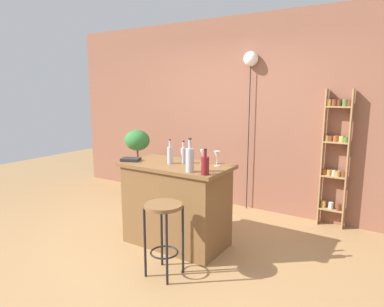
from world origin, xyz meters
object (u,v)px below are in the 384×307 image
(bar_stool, at_px, (164,222))
(plant_stool, at_px, (139,186))
(potted_plant, at_px, (137,146))
(wine_glass_left, at_px, (217,155))
(cookbook, at_px, (131,159))
(spice_shelf, at_px, (335,155))
(bottle_spirits_clear, at_px, (205,165))
(bottle_olive_oil, at_px, (184,155))
(pendant_globe_light, at_px, (251,62))
(wine_glass_center, at_px, (203,154))
(bottle_soda_blue, at_px, (190,159))
(bottle_wine_red, at_px, (170,154))

(bar_stool, bearing_deg, plant_stool, 137.34)
(plant_stool, xyz_separation_m, potted_plant, (0.00, 0.00, 0.66))
(wine_glass_left, bearing_deg, potted_plant, 156.39)
(cookbook, bearing_deg, spice_shelf, 19.47)
(bottle_spirits_clear, height_order, wine_glass_left, bottle_spirits_clear)
(plant_stool, bearing_deg, bar_stool, -42.66)
(bottle_olive_oil, xyz_separation_m, pendant_globe_light, (0.14, 1.47, 1.10))
(wine_glass_left, bearing_deg, wine_glass_center, 178.86)
(bottle_soda_blue, relative_size, wine_glass_center, 2.09)
(bottle_wine_red, bearing_deg, plant_stool, 144.07)
(bar_stool, xyz_separation_m, potted_plant, (-1.73, 1.60, 0.35))
(spice_shelf, height_order, potted_plant, spice_shelf)
(bar_stool, distance_m, bottle_spirits_clear, 0.67)
(potted_plant, distance_m, wine_glass_center, 1.88)
(plant_stool, bearing_deg, bottle_olive_oil, -31.23)
(bottle_wine_red, distance_m, bottle_olive_oil, 0.15)
(wine_glass_center, height_order, cookbook, wine_glass_center)
(wine_glass_center, bearing_deg, plant_stool, 154.32)
(bar_stool, distance_m, potted_plant, 2.38)
(plant_stool, height_order, bottle_spirits_clear, bottle_spirits_clear)
(bar_stool, distance_m, bottle_wine_red, 0.87)
(plant_stool, distance_m, bottle_wine_red, 1.88)
(potted_plant, bearing_deg, bottle_olive_oil, -31.23)
(spice_shelf, bearing_deg, bar_stool, -117.14)
(bottle_soda_blue, distance_m, bottle_olive_oil, 0.41)
(bottle_olive_oil, bearing_deg, bottle_soda_blue, -47.04)
(spice_shelf, relative_size, pendant_globe_light, 0.78)
(wine_glass_center, bearing_deg, bottle_spirits_clear, -56.86)
(spice_shelf, distance_m, plant_stool, 2.97)
(spice_shelf, bearing_deg, pendant_globe_light, 178.93)
(spice_shelf, bearing_deg, wine_glass_left, -125.23)
(spice_shelf, height_order, cookbook, spice_shelf)
(spice_shelf, relative_size, bottle_olive_oil, 6.89)
(wine_glass_left, bearing_deg, spice_shelf, 54.77)
(bottle_wine_red, distance_m, bottle_soda_blue, 0.46)
(wine_glass_center, bearing_deg, pendant_globe_light, 92.38)
(potted_plant, xyz_separation_m, pendant_globe_light, (1.63, 0.57, 1.25))
(wine_glass_left, bearing_deg, plant_stool, 156.39)
(wine_glass_left, bearing_deg, pendant_globe_light, 99.59)
(bar_stool, relative_size, plant_stool, 1.55)
(bottle_wine_red, height_order, wine_glass_center, bottle_wine_red)
(bar_stool, height_order, plant_stool, bar_stool)
(bottle_spirits_clear, distance_m, pendant_globe_light, 2.13)
(bar_stool, distance_m, cookbook, 1.05)
(wine_glass_center, bearing_deg, potted_plant, 154.32)
(plant_stool, xyz_separation_m, bottle_olive_oil, (1.49, -0.90, 0.81))
(plant_stool, xyz_separation_m, wine_glass_center, (1.69, -0.81, 0.83))
(plant_stool, relative_size, wine_glass_center, 2.80)
(plant_stool, distance_m, potted_plant, 0.66)
(spice_shelf, xyz_separation_m, cookbook, (-1.93, -1.67, 0.02))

